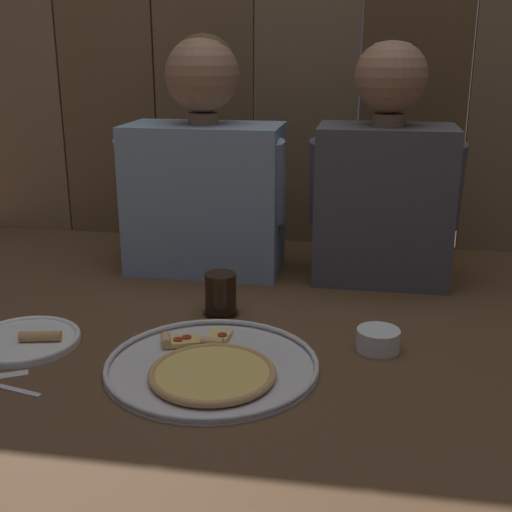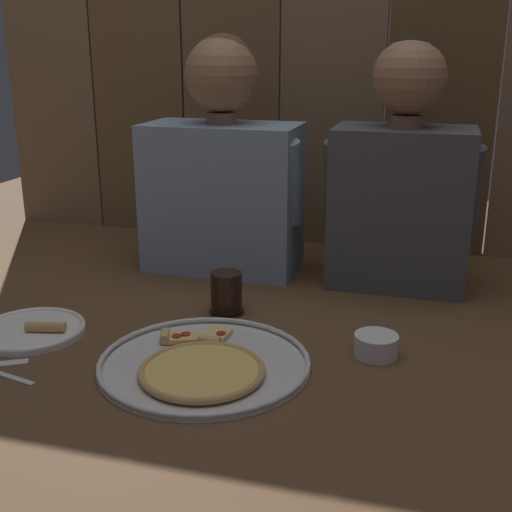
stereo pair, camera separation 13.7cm
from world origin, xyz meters
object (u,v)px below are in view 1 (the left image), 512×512
diner_right (385,173)px  drinking_glass (221,294)px  diner_left (204,168)px  dinner_plate (25,340)px  pizza_tray (212,366)px  dipping_bowl (378,339)px

diner_right → drinking_glass: bearing=-139.1°
drinking_glass → diner_left: (-0.11, 0.32, 0.24)m
dinner_plate → pizza_tray: bearing=-6.7°
dinner_plate → diner_left: (0.26, 0.55, 0.27)m
diner_right → dinner_plate: bearing=-143.3°
dipping_bowl → dinner_plate: bearing=-172.2°
dipping_bowl → diner_left: diner_left is taller
dinner_plate → dipping_bowl: bearing=7.8°
dinner_plate → drinking_glass: size_ratio=2.33×
dinner_plate → dipping_bowl: (0.73, 0.10, 0.02)m
drinking_glass → dipping_bowl: 0.38m
diner_left → diner_right: bearing=-0.1°
diner_left → diner_right: size_ratio=1.01×
dipping_bowl → diner_right: (0.00, 0.45, 0.26)m
dinner_plate → diner_right: diner_right is taller
dipping_bowl → diner_left: size_ratio=0.14×
dinner_plate → diner_left: bearing=64.9°
dinner_plate → diner_left: diner_left is taller
pizza_tray → diner_right: diner_right is taller
pizza_tray → dinner_plate: dinner_plate is taller
pizza_tray → dipping_bowl: (0.32, 0.15, 0.02)m
drinking_glass → diner_left: size_ratio=0.16×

